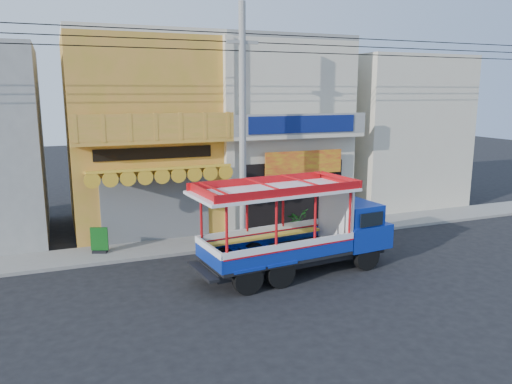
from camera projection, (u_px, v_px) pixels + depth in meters
ground at (305, 270)px, 16.69m from camera, size 90.00×90.00×0.00m
sidewalk at (260, 237)px, 20.32m from camera, size 30.00×2.00×0.12m
shophouse_left at (141, 133)px, 21.67m from camera, size 6.00×7.50×8.24m
shophouse_right at (268, 129)px, 23.85m from camera, size 6.00×6.75×8.24m
party_pilaster at (229, 139)px, 19.95m from camera, size 0.35×0.30×8.00m
filler_building_right at (388, 131)px, 26.49m from camera, size 6.00×6.00×7.60m
utility_pole at (246, 114)px, 18.39m from camera, size 28.00×0.26×9.00m
songthaew_truck at (308, 227)px, 16.38m from camera, size 6.85×2.83×3.11m
green_sign at (100, 242)px, 18.03m from camera, size 0.61×0.45×0.95m
potted_plant_a at (297, 220)px, 20.81m from camera, size 1.12×1.08×0.96m
potted_plant_b at (325, 221)px, 20.65m from camera, size 0.68×0.67×0.96m
potted_plant_c at (345, 213)px, 22.19m from camera, size 0.71×0.71×0.91m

